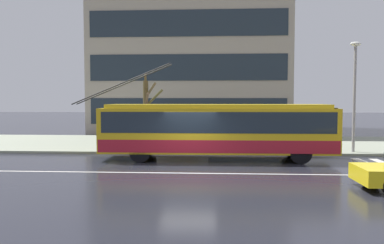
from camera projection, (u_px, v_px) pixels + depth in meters
ground_plane at (188, 168)px, 17.01m from camera, size 160.00×160.00×0.00m
sidewalk_slab at (197, 143)px, 26.08m from camera, size 80.00×10.00×0.14m
crosswalk_stripe_edge_near at (372, 166)px, 17.56m from camera, size 0.44×4.40×0.01m
lane_centre_line at (186, 173)px, 15.81m from camera, size 72.00×0.14×0.01m
trolleybus at (217, 129)px, 19.34m from camera, size 13.31×2.57×4.92m
bus_shelter at (178, 116)px, 23.44m from camera, size 3.89×1.88×2.53m
pedestrian_at_shelter at (281, 135)px, 21.46m from camera, size 0.46×0.46×1.62m
pedestrian_approaching_curb at (154, 133)px, 22.33m from camera, size 0.46×0.46×1.61m
street_lamp at (355, 86)px, 21.15m from camera, size 0.60×0.32×6.15m
street_tree_bare at (147, 109)px, 24.42m from camera, size 1.29×1.23×4.54m
office_tower_corner_left at (192, 36)px, 39.82m from camera, size 18.58×14.72×19.53m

